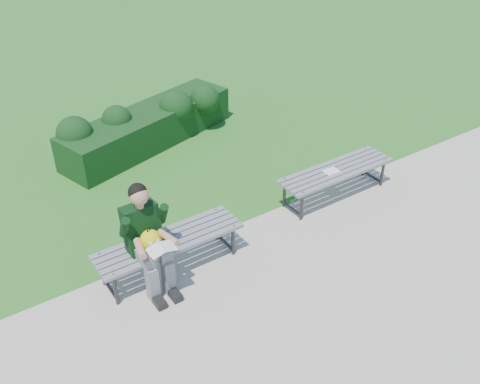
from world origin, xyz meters
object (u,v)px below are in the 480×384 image
Objects in this scene: bench_left at (169,243)px; paper_sheet at (331,171)px; hedge at (148,124)px; seated_boy at (147,236)px; bench_right at (336,172)px.

bench_left reaches higher than paper_sheet.
hedge is 3.35m from bench_left.
hedge is at bearing 68.70° from bench_left.
seated_boy is at bearing -176.26° from paper_sheet.
seated_boy is (-0.30, -0.09, 0.30)m from bench_left.
hedge reaches higher than bench_left.
seated_boy is (-3.04, -0.19, 0.30)m from bench_right.
bench_left is 0.43m from seated_boy.
bench_right is at bearing 3.62° from seated_boy.
hedge is at bearing 64.74° from seated_boy.
paper_sheet is at bearing -64.73° from hedge.
hedge is 1.85× the size of bench_left.
bench_right is 1.37× the size of seated_boy.
bench_right is at bearing 2.06° from bench_left.
seated_boy is 2.96m from paper_sheet.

